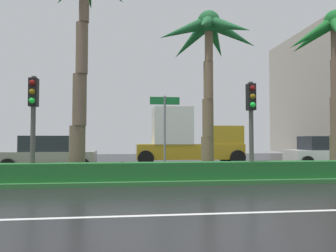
{
  "coord_description": "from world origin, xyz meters",
  "views": [
    {
      "loc": [
        -0.89,
        -4.64,
        1.55
      ],
      "look_at": [
        1.09,
        11.33,
        2.21
      ],
      "focal_mm": 34.68,
      "sensor_mm": 36.0,
      "label": 1
    }
  ],
  "objects_px": {
    "palm_tree_centre_left": "(84,6)",
    "street_name_sign": "(165,125)",
    "traffic_signal_median_right": "(251,112)",
    "palm_tree_centre_right": "(336,49)",
    "car_in_traffic_second": "(325,152)",
    "traffic_signal_median_left": "(33,108)",
    "car_in_traffic_leading": "(49,154)",
    "palm_tree_centre": "(209,46)",
    "box_truck_lead": "(187,139)"
  },
  "relations": [
    {
      "from": "palm_tree_centre_left",
      "to": "car_in_traffic_second",
      "type": "bearing_deg",
      "value": 21.19
    },
    {
      "from": "traffic_signal_median_right",
      "to": "car_in_traffic_second",
      "type": "height_order",
      "value": "traffic_signal_median_right"
    },
    {
      "from": "traffic_signal_median_left",
      "to": "traffic_signal_median_right",
      "type": "height_order",
      "value": "traffic_signal_median_left"
    },
    {
      "from": "palm_tree_centre_left",
      "to": "box_truck_lead",
      "type": "xyz_separation_m",
      "value": [
        5.29,
        7.6,
        -4.91
      ]
    },
    {
      "from": "palm_tree_centre_left",
      "to": "car_in_traffic_second",
      "type": "height_order",
      "value": "palm_tree_centre_left"
    },
    {
      "from": "palm_tree_centre_right",
      "to": "car_in_traffic_leading",
      "type": "height_order",
      "value": "palm_tree_centre_right"
    },
    {
      "from": "car_in_traffic_second",
      "to": "box_truck_lead",
      "type": "bearing_deg",
      "value": 159.7
    },
    {
      "from": "palm_tree_centre_left",
      "to": "palm_tree_centre_right",
      "type": "distance_m",
      "value": 10.47
    },
    {
      "from": "palm_tree_centre_left",
      "to": "car_in_traffic_second",
      "type": "distance_m",
      "value": 14.65
    },
    {
      "from": "palm_tree_centre_right",
      "to": "car_in_traffic_second",
      "type": "distance_m",
      "value": 6.66
    },
    {
      "from": "palm_tree_centre_left",
      "to": "street_name_sign",
      "type": "xyz_separation_m",
      "value": [
        2.99,
        -0.23,
        -4.38
      ]
    },
    {
      "from": "palm_tree_centre_left",
      "to": "traffic_signal_median_right",
      "type": "xyz_separation_m",
      "value": [
        6.05,
        -0.88,
        -3.91
      ]
    },
    {
      "from": "car_in_traffic_second",
      "to": "palm_tree_centre_right",
      "type": "bearing_deg",
      "value": -117.14
    },
    {
      "from": "palm_tree_centre_left",
      "to": "car_in_traffic_leading",
      "type": "bearing_deg",
      "value": 116.16
    },
    {
      "from": "palm_tree_centre",
      "to": "box_truck_lead",
      "type": "distance_m",
      "value": 8.04
    },
    {
      "from": "palm_tree_centre_right",
      "to": "traffic_signal_median_left",
      "type": "xyz_separation_m",
      "value": [
        -11.94,
        -1.23,
        -2.8
      ]
    },
    {
      "from": "palm_tree_centre",
      "to": "car_in_traffic_second",
      "type": "relative_size",
      "value": 1.53
    },
    {
      "from": "traffic_signal_median_right",
      "to": "street_name_sign",
      "type": "distance_m",
      "value": 3.16
    },
    {
      "from": "palm_tree_centre",
      "to": "traffic_signal_median_right",
      "type": "bearing_deg",
      "value": -49.1
    },
    {
      "from": "palm_tree_centre_left",
      "to": "traffic_signal_median_right",
      "type": "relative_size",
      "value": 2.35
    },
    {
      "from": "traffic_signal_median_right",
      "to": "box_truck_lead",
      "type": "distance_m",
      "value": 8.57
    },
    {
      "from": "car_in_traffic_leading",
      "to": "traffic_signal_median_left",
      "type": "bearing_deg",
      "value": -83.13
    },
    {
      "from": "palm_tree_centre_right",
      "to": "box_truck_lead",
      "type": "relative_size",
      "value": 1.08
    },
    {
      "from": "traffic_signal_median_left",
      "to": "traffic_signal_median_right",
      "type": "distance_m",
      "value": 7.59
    },
    {
      "from": "box_truck_lead",
      "to": "palm_tree_centre_right",
      "type": "bearing_deg",
      "value": -53.94
    },
    {
      "from": "palm_tree_centre",
      "to": "palm_tree_centre_right",
      "type": "height_order",
      "value": "palm_tree_centre_right"
    },
    {
      "from": "palm_tree_centre_right",
      "to": "traffic_signal_median_left",
      "type": "relative_size",
      "value": 1.94
    },
    {
      "from": "palm_tree_centre_right",
      "to": "box_truck_lead",
      "type": "xyz_separation_m",
      "value": [
        -5.11,
        7.02,
        -3.84
      ]
    },
    {
      "from": "palm_tree_centre",
      "to": "palm_tree_centre_right",
      "type": "distance_m",
      "value": 5.55
    },
    {
      "from": "palm_tree_centre_right",
      "to": "traffic_signal_median_left",
      "type": "distance_m",
      "value": 12.33
    },
    {
      "from": "palm_tree_centre",
      "to": "palm_tree_centre_right",
      "type": "bearing_deg",
      "value": 0.81
    },
    {
      "from": "traffic_signal_median_right",
      "to": "street_name_sign",
      "type": "bearing_deg",
      "value": 168.0
    },
    {
      "from": "palm_tree_centre",
      "to": "traffic_signal_median_left",
      "type": "bearing_deg",
      "value": -169.8
    },
    {
      "from": "palm_tree_centre_left",
      "to": "car_in_traffic_leading",
      "type": "distance_m",
      "value": 7.44
    },
    {
      "from": "palm_tree_centre",
      "to": "car_in_traffic_leading",
      "type": "distance_m",
      "value": 9.16
    },
    {
      "from": "traffic_signal_median_right",
      "to": "palm_tree_centre_left",
      "type": "bearing_deg",
      "value": 171.74
    },
    {
      "from": "traffic_signal_median_right",
      "to": "traffic_signal_median_left",
      "type": "bearing_deg",
      "value": 178.3
    },
    {
      "from": "street_name_sign",
      "to": "car_in_traffic_leading",
      "type": "height_order",
      "value": "street_name_sign"
    },
    {
      "from": "palm_tree_centre_right",
      "to": "traffic_signal_median_right",
      "type": "relative_size",
      "value": 1.98
    },
    {
      "from": "palm_tree_centre_right",
      "to": "box_truck_lead",
      "type": "distance_m",
      "value": 9.5
    },
    {
      "from": "palm_tree_centre",
      "to": "box_truck_lead",
      "type": "bearing_deg",
      "value": 86.53
    },
    {
      "from": "palm_tree_centre",
      "to": "traffic_signal_median_right",
      "type": "relative_size",
      "value": 1.89
    },
    {
      "from": "traffic_signal_median_right",
      "to": "car_in_traffic_leading",
      "type": "height_order",
      "value": "traffic_signal_median_right"
    },
    {
      "from": "car_in_traffic_leading",
      "to": "car_in_traffic_second",
      "type": "bearing_deg",
      "value": 2.03
    },
    {
      "from": "traffic_signal_median_left",
      "to": "box_truck_lead",
      "type": "relative_size",
      "value": 0.55
    },
    {
      "from": "street_name_sign",
      "to": "car_in_traffic_second",
      "type": "relative_size",
      "value": 0.7
    },
    {
      "from": "palm_tree_centre_right",
      "to": "car_in_traffic_second",
      "type": "bearing_deg",
      "value": 62.86
    },
    {
      "from": "street_name_sign",
      "to": "traffic_signal_median_left",
      "type": "bearing_deg",
      "value": -174.63
    },
    {
      "from": "traffic_signal_median_right",
      "to": "box_truck_lead",
      "type": "bearing_deg",
      "value": 95.13
    },
    {
      "from": "street_name_sign",
      "to": "box_truck_lead",
      "type": "bearing_deg",
      "value": 73.62
    }
  ]
}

